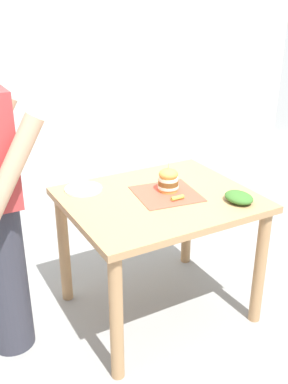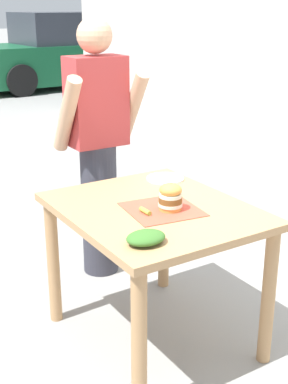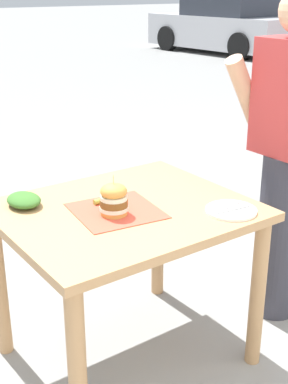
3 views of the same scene
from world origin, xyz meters
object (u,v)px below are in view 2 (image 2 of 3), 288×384
object	(u,v)px
parked_car_far_end	(62,54)
pickle_spear	(145,211)
sandwich	(170,197)
diner_across_table	(98,147)
side_salad	(146,238)
side_plate_with_forks	(165,178)
patio_table	(154,230)

from	to	relation	value
parked_car_far_end	pickle_spear	bearing A→B (deg)	-111.59
sandwich	pickle_spear	distance (m)	0.15
diner_across_table	pickle_spear	bearing A→B (deg)	-103.80
diner_across_table	parked_car_far_end	xyz separation A→B (m)	(3.44, 8.34, -0.16)
sandwich	side_salad	size ratio (longest dim) A/B	0.97
side_salad	parked_car_far_end	world-z (taller)	parked_car_far_end
pickle_spear	side_plate_with_forks	size ratio (longest dim) A/B	0.36
sandwich	parked_car_far_end	bearing A→B (deg)	69.18
side_salad	parked_car_far_end	distance (m)	10.31
side_salad	diner_across_table	bearing A→B (deg)	71.53
pickle_spear	side_salad	xyz separation A→B (m)	(-0.18, -0.29, 0.01)
patio_table	side_plate_with_forks	size ratio (longest dim) A/B	4.79
pickle_spear	diner_across_table	size ratio (longest dim) A/B	0.05
patio_table	sandwich	xyz separation A→B (m)	(0.04, -0.08, 0.20)
sandwich	parked_car_far_end	size ratio (longest dim) A/B	0.04
sandwich	diner_across_table	xyz separation A→B (m)	(0.10, 0.96, 0.03)
sandwich	pickle_spear	xyz separation A→B (m)	(-0.13, 0.02, -0.06)
sandwich	side_salad	bearing A→B (deg)	-139.55
patio_table	parked_car_far_end	distance (m)	9.89
side_salad	diner_across_table	xyz separation A→B (m)	(0.41, 1.23, 0.07)
side_plate_with_forks	diner_across_table	size ratio (longest dim) A/B	0.13
patio_table	side_salad	bearing A→B (deg)	-127.97
side_salad	parked_car_far_end	bearing A→B (deg)	68.08
patio_table	diner_across_table	size ratio (longest dim) A/B	0.62
side_plate_with_forks	diner_across_table	xyz separation A→B (m)	(-0.16, 0.54, 0.10)
patio_table	diner_across_table	xyz separation A→B (m)	(0.14, 0.88, 0.23)
diner_across_table	parked_car_far_end	size ratio (longest dim) A/B	0.40
sandwich	side_plate_with_forks	world-z (taller)	sandwich
side_salad	diner_across_table	size ratio (longest dim) A/B	0.11
side_plate_with_forks	side_salad	distance (m)	0.90
patio_table	diner_across_table	distance (m)	0.92
sandwich	side_salad	distance (m)	0.41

